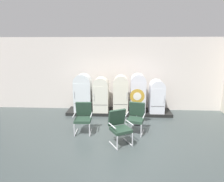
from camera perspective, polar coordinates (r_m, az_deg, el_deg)
name	(u,v)px	position (r m, az deg, el deg)	size (l,w,h in m)	color
ground	(117,148)	(6.20, 1.31, -15.75)	(12.00, 10.00, 0.05)	#3C4645
back_wall	(119,74)	(9.18, 2.09, 4.82)	(11.76, 0.12, 3.26)	silver
display_plinth	(119,112)	(8.94, 1.93, -5.86)	(4.49, 0.95, 0.13)	black
refrigerator_0	(83,92)	(8.73, -8.16, -0.18)	(0.72, 0.65, 1.62)	white
refrigerator_1	(101,94)	(8.63, -3.12, -0.73)	(0.65, 0.65, 1.47)	silver
refrigerator_2	(121,93)	(8.55, 2.47, -0.47)	(0.62, 0.61, 1.57)	silver
refrigerator_3	(138,92)	(8.61, 7.30, -0.22)	(0.62, 0.70, 1.64)	white
refrigerator_4	(157,95)	(8.73, 12.47, -1.17)	(0.60, 0.69, 1.39)	white
armchair_left	(83,116)	(7.01, -8.08, -6.99)	(0.63, 0.66, 1.03)	silver
armchair_right	(136,116)	(6.99, 6.75, -7.01)	(0.71, 0.76, 1.03)	silver
armchair_center	(119,125)	(6.18, 2.08, -9.66)	(0.79, 0.82, 1.03)	silver
sign_stand	(137,106)	(7.56, 7.03, -4.32)	(0.53, 0.32, 1.37)	#2D2D30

